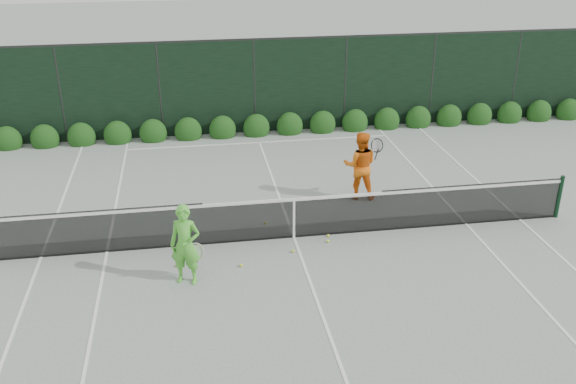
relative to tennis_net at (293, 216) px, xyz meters
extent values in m
plane|color=gray|center=(0.02, 0.00, -0.53)|extent=(80.00, 80.00, 0.00)
cylinder|color=#10311B|center=(6.42, 0.00, 0.00)|extent=(0.10, 0.10, 1.07)
cube|color=black|center=(-4.18, 0.00, -0.02)|extent=(4.40, 0.01, 1.02)
cube|color=black|center=(0.02, 0.00, -0.05)|extent=(4.00, 0.01, 0.96)
cube|color=black|center=(4.22, 0.00, -0.02)|extent=(4.40, 0.01, 1.02)
cube|color=white|center=(0.02, 0.00, 0.41)|extent=(12.80, 0.03, 0.07)
cube|color=black|center=(0.02, 0.00, -0.51)|extent=(12.80, 0.02, 0.04)
cube|color=white|center=(0.02, 0.00, -0.07)|extent=(0.05, 0.03, 0.91)
imported|color=#54C239|center=(-2.38, -1.47, 0.30)|extent=(0.69, 0.56, 1.66)
torus|color=beige|center=(-2.18, -1.37, 0.08)|extent=(0.30, 0.05, 0.30)
cylinder|color=black|center=(-2.18, -1.37, -0.16)|extent=(0.10, 0.03, 0.30)
imported|color=orange|center=(2.04, 1.88, 0.35)|extent=(0.99, 0.85, 1.76)
torus|color=black|center=(2.39, 1.68, 0.93)|extent=(0.29, 0.13, 0.30)
cylinder|color=black|center=(2.39, 1.68, 0.69)|extent=(0.10, 0.03, 0.30)
cube|color=white|center=(-5.46, 0.00, -0.53)|extent=(0.06, 23.77, 0.01)
cube|color=white|center=(5.51, 0.00, -0.53)|extent=(0.06, 23.77, 0.01)
cube|color=white|center=(-4.09, 0.00, -0.53)|extent=(0.06, 23.77, 0.01)
cube|color=white|center=(4.14, 0.00, -0.53)|extent=(0.06, 23.77, 0.01)
cube|color=white|center=(0.02, 11.88, -0.53)|extent=(11.03, 0.06, 0.01)
cube|color=white|center=(0.02, 6.40, -0.53)|extent=(8.23, 0.06, 0.01)
cube|color=white|center=(0.02, 0.00, -0.53)|extent=(0.06, 12.80, 0.01)
cube|color=black|center=(0.02, 7.50, 0.97)|extent=(32.00, 0.06, 3.00)
cube|color=#262826|center=(0.02, 7.50, 2.50)|extent=(32.00, 0.06, 0.06)
cylinder|color=#262826|center=(-5.98, 7.50, 0.97)|extent=(0.08, 0.08, 3.00)
cylinder|color=#262826|center=(-2.98, 7.50, 0.97)|extent=(0.08, 0.08, 3.00)
cylinder|color=#262826|center=(0.02, 7.50, 0.97)|extent=(0.08, 0.08, 3.00)
cylinder|color=#262826|center=(3.02, 7.50, 0.97)|extent=(0.08, 0.08, 3.00)
cylinder|color=#262826|center=(6.02, 7.50, 0.97)|extent=(0.08, 0.08, 3.00)
cylinder|color=#262826|center=(9.02, 7.50, 0.97)|extent=(0.08, 0.08, 3.00)
ellipsoid|color=#13330E|center=(-7.68, 7.15, -0.30)|extent=(0.86, 0.65, 0.94)
ellipsoid|color=#13330E|center=(-6.58, 7.15, -0.30)|extent=(0.86, 0.65, 0.94)
ellipsoid|color=#13330E|center=(-5.48, 7.15, -0.30)|extent=(0.86, 0.65, 0.94)
ellipsoid|color=#13330E|center=(-4.38, 7.15, -0.30)|extent=(0.86, 0.65, 0.94)
ellipsoid|color=#13330E|center=(-3.28, 7.15, -0.30)|extent=(0.86, 0.65, 0.94)
ellipsoid|color=#13330E|center=(-2.18, 7.15, -0.30)|extent=(0.86, 0.65, 0.94)
ellipsoid|color=#13330E|center=(-1.08, 7.15, -0.30)|extent=(0.86, 0.65, 0.94)
ellipsoid|color=#13330E|center=(0.02, 7.15, -0.30)|extent=(0.86, 0.65, 0.94)
ellipsoid|color=#13330E|center=(1.12, 7.15, -0.30)|extent=(0.86, 0.65, 0.94)
ellipsoid|color=#13330E|center=(2.22, 7.15, -0.30)|extent=(0.86, 0.65, 0.94)
ellipsoid|color=#13330E|center=(3.32, 7.15, -0.30)|extent=(0.86, 0.65, 0.94)
ellipsoid|color=#13330E|center=(4.42, 7.15, -0.30)|extent=(0.86, 0.65, 0.94)
ellipsoid|color=#13330E|center=(5.52, 7.15, -0.30)|extent=(0.86, 0.65, 0.94)
ellipsoid|color=#13330E|center=(6.62, 7.15, -0.30)|extent=(0.86, 0.65, 0.94)
ellipsoid|color=#13330E|center=(7.72, 7.15, -0.30)|extent=(0.86, 0.65, 0.94)
ellipsoid|color=#13330E|center=(8.82, 7.15, -0.30)|extent=(0.86, 0.65, 0.94)
ellipsoid|color=#13330E|center=(9.92, 7.15, -0.30)|extent=(0.86, 0.65, 0.94)
ellipsoid|color=#13330E|center=(11.02, 7.15, -0.30)|extent=(0.86, 0.65, 0.94)
sphere|color=yellow|center=(-1.28, -1.09, -0.50)|extent=(0.07, 0.07, 0.07)
sphere|color=yellow|center=(-0.53, 0.75, -0.50)|extent=(0.07, 0.07, 0.07)
sphere|color=yellow|center=(0.80, -0.10, -0.50)|extent=(0.07, 0.07, 0.07)
sphere|color=yellow|center=(-0.11, -0.67, -0.50)|extent=(0.07, 0.07, 0.07)
sphere|color=yellow|center=(0.73, -0.36, -0.50)|extent=(0.07, 0.07, 0.07)
sphere|color=yellow|center=(-2.59, -0.89, -0.50)|extent=(0.07, 0.07, 0.07)
camera|label=1|loc=(-2.19, -12.60, 6.36)|focal=40.00mm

